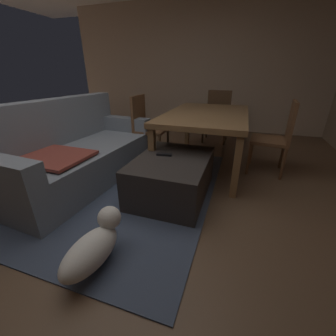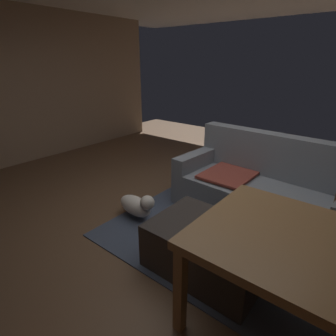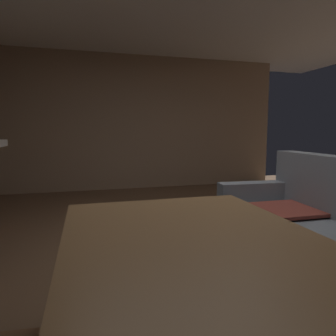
% 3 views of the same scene
% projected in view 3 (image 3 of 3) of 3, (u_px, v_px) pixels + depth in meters
% --- Properties ---
extents(floor, '(8.86, 8.86, 0.00)m').
position_uv_depth(floor, '(209.00, 262.00, 2.69)').
color(floor, brown).
extents(wall_left, '(0.12, 5.92, 2.65)m').
position_uv_depth(wall_left, '(138.00, 123.00, 6.06)').
color(wall_left, '#9E846B').
rests_on(wall_left, ground).
extents(area_rug, '(2.60, 2.00, 0.01)m').
position_uv_depth(area_rug, '(249.00, 285.00, 2.27)').
color(area_rug, '#3D475B').
rests_on(area_rug, ground).
extents(couch, '(2.03, 1.02, 0.95)m').
position_uv_depth(couch, '(321.00, 236.00, 2.41)').
color(couch, slate).
rests_on(couch, ground).
extents(ottoman_coffee_table, '(1.00, 0.73, 0.43)m').
position_uv_depth(ottoman_coffee_table, '(177.00, 268.00, 2.10)').
color(ottoman_coffee_table, '#2D2826').
rests_on(ottoman_coffee_table, ground).
extents(tv_remote, '(0.07, 0.17, 0.02)m').
position_uv_depth(tv_remote, '(193.00, 238.00, 2.06)').
color(tv_remote, black).
rests_on(tv_remote, ottoman_coffee_table).
extents(dining_table, '(1.78, 1.05, 0.74)m').
position_uv_depth(dining_table, '(213.00, 275.00, 1.05)').
color(dining_table, brown).
rests_on(dining_table, ground).
extents(small_dog, '(0.55, 0.26, 0.32)m').
position_uv_depth(small_dog, '(165.00, 224.00, 3.19)').
color(small_dog, silver).
rests_on(small_dog, ground).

